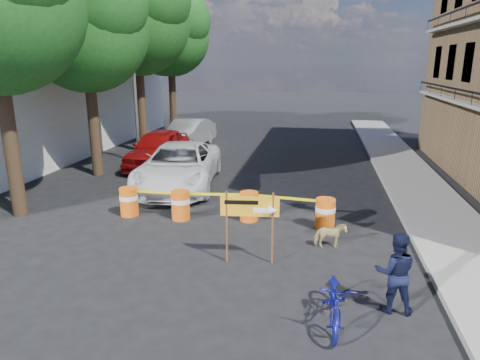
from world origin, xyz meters
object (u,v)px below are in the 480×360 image
at_px(barrel_far_left, 129,201).
at_px(barrel_far_right, 325,213).
at_px(barrel_mid_left, 181,205).
at_px(bicycle, 337,278).
at_px(detour_sign, 257,212).
at_px(sedan_red, 159,148).
at_px(suv_white, 179,166).
at_px(barrel_mid_right, 249,206).
at_px(pedestrian, 395,272).
at_px(sedan_silver, 188,134).
at_px(dog, 330,235).

distance_m(barrel_far_left, barrel_far_right, 6.04).
xyz_separation_m(barrel_mid_left, bicycle, (4.48, -4.71, 0.45)).
relative_size(detour_sign, sedan_red, 0.36).
bearing_deg(sedan_red, barrel_far_left, -78.29).
xyz_separation_m(suv_white, sedan_red, (-2.00, 3.09, 0.02)).
distance_m(barrel_mid_right, pedestrian, 5.59).
xyz_separation_m(barrel_far_left, sedan_silver, (-1.46, 11.03, 0.31)).
bearing_deg(barrel_mid_left, sedan_silver, 105.93).
bearing_deg(sedan_silver, barrel_far_right, -48.53).
xyz_separation_m(barrel_mid_left, suv_white, (-1.16, 3.40, 0.35)).
bearing_deg(barrel_far_right, barrel_mid_right, 173.65).
height_order(detour_sign, suv_white, detour_sign).
height_order(barrel_mid_right, detour_sign, detour_sign).
relative_size(barrel_mid_left, pedestrian, 0.56).
height_order(detour_sign, bicycle, bicycle).
height_order(bicycle, suv_white, bicycle).
bearing_deg(suv_white, barrel_far_left, -106.22).
xyz_separation_m(barrel_far_left, pedestrian, (7.30, -4.09, 0.34)).
bearing_deg(barrel_far_left, bicycle, -37.50).
bearing_deg(suv_white, dog, -47.02).
xyz_separation_m(barrel_mid_left, barrel_mid_right, (2.08, 0.27, 0.00)).
distance_m(barrel_far_right, detour_sign, 3.12).
bearing_deg(sedan_red, barrel_mid_right, -50.94).
distance_m(barrel_far_left, barrel_mid_left, 1.70).
bearing_deg(sedan_red, barrel_mid_left, -65.09).
bearing_deg(barrel_far_left, barrel_mid_right, 3.57).
relative_size(barrel_far_right, sedan_red, 0.18).
bearing_deg(pedestrian, sedan_silver, -58.28).
bearing_deg(dog, pedestrian, -171.35).
height_order(barrel_far_left, barrel_far_right, same).
bearing_deg(suv_white, pedestrian, -54.89).
distance_m(barrel_far_right, suv_white, 6.47).
xyz_separation_m(barrel_mid_left, detour_sign, (2.71, -2.52, 0.83)).
bearing_deg(dog, sedan_silver, 17.82).
bearing_deg(barrel_mid_right, barrel_far_right, -6.35).
xyz_separation_m(barrel_mid_right, pedestrian, (3.52, -4.33, 0.34)).
relative_size(barrel_far_left, barrel_mid_right, 1.00).
bearing_deg(barrel_far_left, barrel_far_right, -0.15).
bearing_deg(barrel_mid_right, bicycle, -64.23).
height_order(barrel_far_left, sedan_silver, sedan_silver).
relative_size(barrel_far_right, suv_white, 0.15).
bearing_deg(barrel_far_left, detour_sign, -30.03).
xyz_separation_m(bicycle, sedan_red, (-7.64, 11.20, -0.09)).
relative_size(barrel_far_right, pedestrian, 0.56).
relative_size(detour_sign, sedan_silver, 0.38).
xyz_separation_m(detour_sign, sedan_silver, (-5.87, 13.58, -0.52)).
bearing_deg(detour_sign, dog, 28.07).
bearing_deg(bicycle, suv_white, 124.46).
bearing_deg(sedan_red, detour_sign, -57.93).
distance_m(barrel_mid_left, barrel_mid_right, 2.10).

